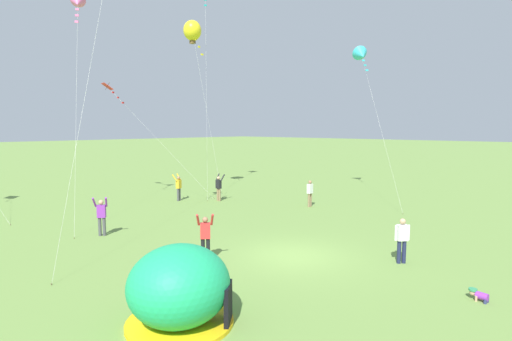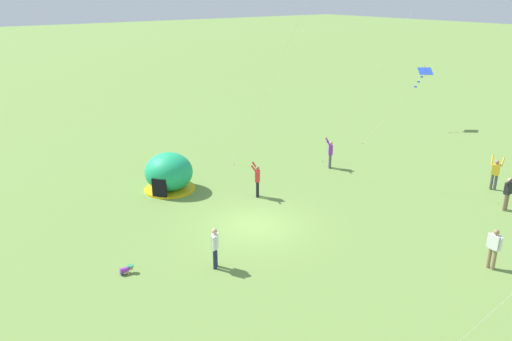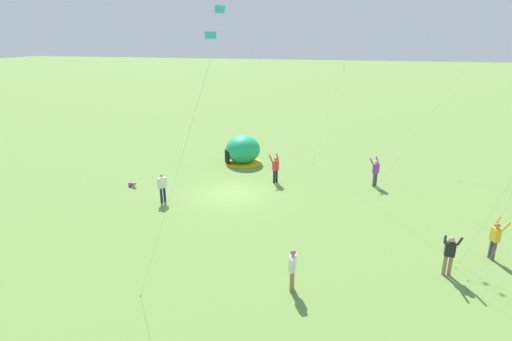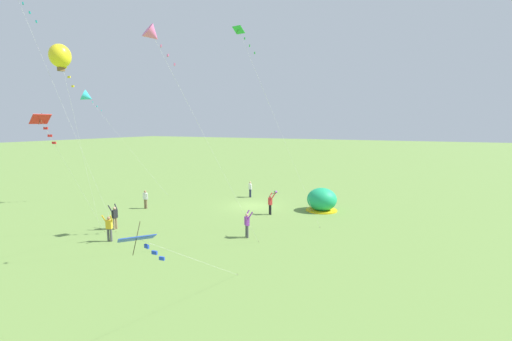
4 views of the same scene
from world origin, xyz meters
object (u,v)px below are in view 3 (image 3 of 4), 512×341
(person_far_back, at_px, (292,268))
(person_near_tent, at_px, (275,168))
(popup_tent, at_px, (243,150))
(person_arms_raised, at_px, (449,253))
(toddler_crawling, at_px, (132,184))
(person_flying_kite, at_px, (495,238))
(person_strolling, at_px, (376,171))
(person_center_field, at_px, (162,186))

(person_far_back, distance_m, person_near_tent, 11.82)
(popup_tent, bearing_deg, person_arms_raised, 44.50)
(toddler_crawling, xyz_separation_m, person_far_back, (8.27, 11.81, 0.79))
(popup_tent, distance_m, person_flying_kite, 17.95)
(person_arms_raised, relative_size, person_far_back, 1.10)
(person_flying_kite, bearing_deg, person_strolling, -149.17)
(person_far_back, bearing_deg, person_strolling, 165.32)
(person_arms_raised, distance_m, person_far_back, 6.42)
(popup_tent, xyz_separation_m, person_arms_raised, (12.52, 12.30, 0.00))
(person_arms_raised, distance_m, person_strolling, 10.17)
(person_center_field, distance_m, person_strolling, 13.35)
(person_strolling, bearing_deg, person_flying_kite, 30.83)
(popup_tent, xyz_separation_m, person_far_back, (15.10, 6.42, -0.03))
(person_arms_raised, height_order, person_near_tent, same)
(person_arms_raised, xyz_separation_m, person_far_back, (2.58, -5.88, -0.03))
(person_near_tent, bearing_deg, person_arms_raised, 45.48)
(person_strolling, relative_size, person_near_tent, 1.00)
(person_arms_raised, relative_size, person_strolling, 1.00)
(person_center_field, distance_m, person_far_back, 10.96)
(person_far_back, bearing_deg, person_near_tent, -164.81)
(popup_tent, bearing_deg, person_flying_kite, 53.50)
(person_arms_raised, bearing_deg, person_far_back, -66.36)
(person_center_field, xyz_separation_m, person_near_tent, (-4.82, 5.67, 0.03))
(person_center_field, relative_size, person_strolling, 0.91)
(toddler_crawling, height_order, person_flying_kite, person_flying_kite)
(popup_tent, distance_m, person_near_tent, 4.96)
(person_arms_raised, height_order, person_strolling, same)
(person_strolling, bearing_deg, person_far_back, -14.68)
(toddler_crawling, height_order, person_far_back, person_far_back)
(person_center_field, relative_size, person_far_back, 1.00)
(toddler_crawling, distance_m, person_near_tent, 9.29)
(person_near_tent, bearing_deg, popup_tent, -138.00)
(person_arms_raised, bearing_deg, popup_tent, -135.50)
(popup_tent, height_order, person_near_tent, popup_tent)
(person_center_field, bearing_deg, person_near_tent, 130.37)
(person_flying_kite, relative_size, person_near_tent, 1.00)
(person_center_field, relative_size, person_near_tent, 0.91)
(popup_tent, xyz_separation_m, person_strolling, (2.70, 9.67, 0.00))
(person_center_field, xyz_separation_m, person_flying_kite, (2.16, 16.78, 0.03))
(person_center_field, xyz_separation_m, person_strolling, (-5.81, 12.01, 0.03))
(person_arms_raised, xyz_separation_m, person_flying_kite, (-1.85, 2.13, 0.00))
(person_center_field, xyz_separation_m, person_far_back, (6.59, 8.77, 0.00))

